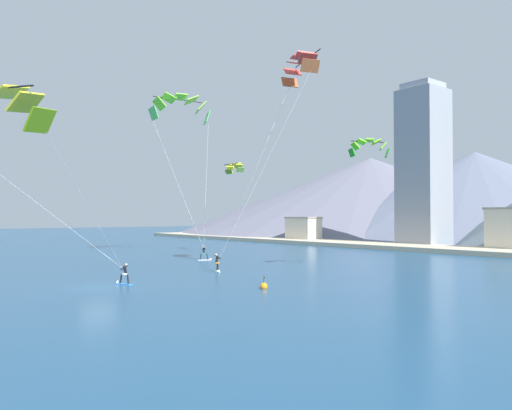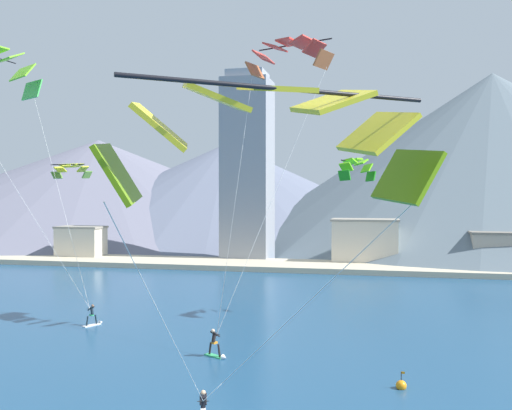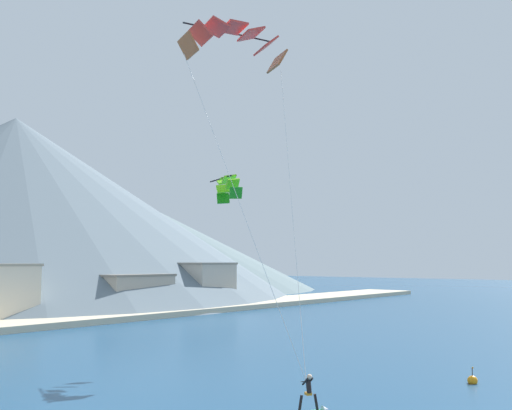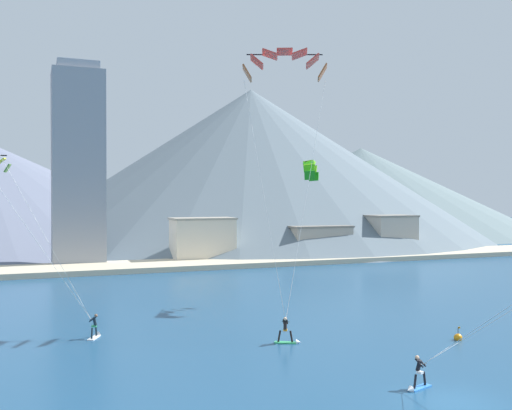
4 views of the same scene
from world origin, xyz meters
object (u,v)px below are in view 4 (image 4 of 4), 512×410
object	(u,v)px
kitesurfer_near_lead	(95,330)
parafoil_kite_distant_high_outer	(310,168)
kitesurfer_near_trail	(288,335)
race_marker_buoy	(458,338)
parafoil_kite_near_trail	(285,63)
kitesurfer_mid_center	(417,380)

from	to	relation	value
kitesurfer_near_lead	parafoil_kite_distant_high_outer	world-z (taller)	parafoil_kite_distant_high_outer
kitesurfer_near_lead	kitesurfer_near_trail	xyz separation A→B (m)	(11.67, -6.21, 0.07)
race_marker_buoy	parafoil_kite_near_trail	bearing A→B (deg)	125.10
kitesurfer_near_lead	parafoil_kite_distant_high_outer	xyz separation A→B (m)	(19.59, 6.44, 11.77)
parafoil_kite_distant_high_outer	race_marker_buoy	xyz separation A→B (m)	(3.06, -16.02, -12.12)
kitesurfer_near_trail	kitesurfer_mid_center	bearing A→B (deg)	-77.71
kitesurfer_near_lead	kitesurfer_mid_center	world-z (taller)	kitesurfer_near_lead
kitesurfer_near_trail	parafoil_kite_near_trail	bearing A→B (deg)	67.64
kitesurfer_near_lead	kitesurfer_mid_center	distance (m)	21.76
kitesurfer_near_lead	race_marker_buoy	distance (m)	24.60
kitesurfer_mid_center	parafoil_kite_distant_high_outer	bearing A→B (deg)	76.31
kitesurfer_near_lead	parafoil_kite_near_trail	size ratio (longest dim) A/B	0.09
kitesurfer_near_lead	kitesurfer_near_trail	distance (m)	13.22
parafoil_kite_distant_high_outer	race_marker_buoy	distance (m)	20.32
kitesurfer_near_lead	parafoil_kite_distant_high_outer	bearing A→B (deg)	18.20
parafoil_kite_near_trail	kitesurfer_near_trail	bearing A→B (deg)	-112.36
kitesurfer_near_lead	kitesurfer_near_trail	bearing A→B (deg)	-28.02
kitesurfer_near_lead	kitesurfer_mid_center	bearing A→B (deg)	-50.12
race_marker_buoy	kitesurfer_mid_center	bearing A→B (deg)	-140.70
parafoil_kite_distant_high_outer	kitesurfer_near_trail	bearing A→B (deg)	-122.05
kitesurfer_mid_center	race_marker_buoy	size ratio (longest dim) A/B	1.74
kitesurfer_mid_center	parafoil_kite_near_trail	xyz separation A→B (m)	(0.90, 18.22, 19.90)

